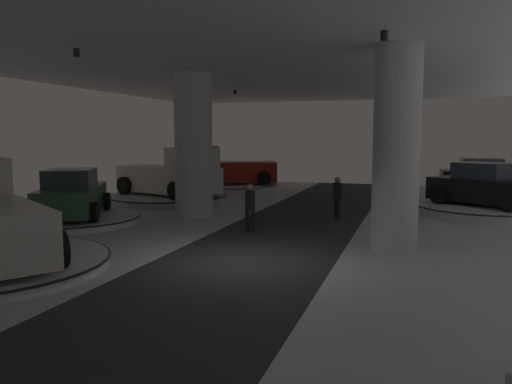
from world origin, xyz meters
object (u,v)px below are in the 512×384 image
Objects in this scene: display_platform_far_right at (484,209)px; visitor_walking_near at (250,205)px; pickup_truck_deep_left at (227,169)px; display_platform_deep_right at (483,194)px; display_platform_deep_left at (233,186)px; display_platform_mid_left at (73,219)px; column_right at (396,150)px; display_car_mid_left at (72,195)px; column_left at (193,146)px; display_platform_far_left at (168,198)px; visitor_walking_far at (337,195)px; display_car_far_right at (485,186)px; pickup_truck_far_left at (172,176)px; display_car_deep_right at (483,176)px.

visitor_walking_near reaches higher than display_platform_far_right.
pickup_truck_deep_left is 1.03× the size of display_platform_deep_right.
display_platform_deep_left is 1.20× the size of display_platform_mid_left.
display_car_mid_left is (-11.15, 0.86, -1.73)m from column_right.
column_left is at bearing 141.35° from visitor_walking_near.
column_left is 1.04× the size of display_platform_far_right.
display_platform_far_left is 16.19m from display_platform_deep_right.
display_platform_mid_left is 9.77m from visitor_walking_far.
display_platform_deep_left is 1.27× the size of display_car_far_right.
display_platform_far_right is 6.57m from display_platform_deep_right.
column_left is (-7.71, 3.75, 0.00)m from column_right.
visitor_walking_near reaches higher than display_platform_mid_left.
visitor_walking_far reaches higher than display_platform_far_right.
display_car_far_right reaches higher than display_platform_mid_left.
column_left reaches higher than display_car_far_right.
display_platform_far_left is at bearing -92.99° from pickup_truck_deep_left.
column_right is at bearing -34.79° from pickup_truck_far_left.
display_platform_mid_left is at bearing -138.43° from display_car_deep_right.
display_car_far_right reaches higher than visitor_walking_near.
pickup_truck_deep_left is at bearing 154.07° from display_car_far_right.
display_platform_mid_left is 0.90× the size of display_platform_far_right.
column_right is 1.04× the size of display_platform_far_right.
visitor_walking_near is (5.94, -6.06, -0.35)m from pickup_truck_far_left.
display_platform_deep_left is 1.32× the size of display_car_deep_right.
display_car_deep_right reaches higher than visitor_walking_near.
display_car_far_right is at bearing 67.76° from column_right.
visitor_walking_far is at bearing 115.06° from column_right.
display_platform_far_left is 1.32× the size of display_car_deep_right.
pickup_truck_far_left is at bearing -21.20° from display_platform_far_left.
pickup_truck_far_left is 15.94m from display_car_deep_right.
display_car_deep_right is at bearing 42.11° from column_left.
display_platform_deep_right is (0.75, 6.51, -0.97)m from display_car_far_right.
pickup_truck_far_left is at bearing 128.12° from column_left.
pickup_truck_deep_left is at bearing 114.18° from visitor_walking_near.
display_platform_mid_left is at bearing -177.11° from visitor_walking_near.
display_platform_deep_right is (15.06, 13.33, 0.02)m from display_platform_mid_left.
visitor_walking_far is (-6.20, -9.29, 0.74)m from display_platform_deep_right.
display_platform_far_left is at bearing 130.09° from column_left.
display_platform_far_right is (13.60, -6.62, -0.98)m from pickup_truck_deep_left.
display_car_far_right is at bearing -96.53° from display_platform_deep_right.
display_car_far_right reaches higher than display_platform_deep_right.
display_car_deep_right is at bearing 56.41° from visitor_walking_far.
display_car_mid_left is at bearing -154.52° from display_platform_far_right.
visitor_walking_far is (8.86, 4.04, 0.76)m from display_platform_mid_left.
display_platform_far_left is 8.81m from visitor_walking_near.
display_platform_far_right is 0.93m from display_car_far_right.
display_platform_far_right is 1.18× the size of display_car_far_right.
column_left is at bearing -75.59° from pickup_truck_deep_left.
pickup_truck_far_left is at bearing -92.91° from display_platform_deep_left.
column_right reaches higher than display_platform_deep_left.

